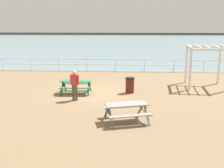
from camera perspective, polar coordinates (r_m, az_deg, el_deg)
The scene contains 9 objects.
ground_plane at distance 16.00m, azimuth -5.12°, elevation -2.33°, with size 30.00×24.00×0.20m, color #846B4C.
sea_band at distance 68.19m, azimuth 1.49°, elevation 9.33°, with size 142.00×90.00×0.01m, color gray.
distant_shoreline at distance 111.12m, azimuth 2.28°, elevation 10.64°, with size 142.00×6.00×1.80m, color #4C4C47.
seaward_railing at distance 23.37m, azimuth -2.36°, elevation 4.67°, with size 23.07×0.07×1.08m.
picnic_table_near_left at distance 15.96m, azimuth -7.79°, elevation 0.10°, with size 1.87×1.61×0.80m.
picnic_table_near_right at distance 11.24m, azimuth 3.16°, elevation -5.21°, with size 2.15×1.95×0.80m.
visitor at distance 14.35m, azimuth -8.12°, elevation 0.15°, with size 0.51×0.31×1.66m.
lattice_pergola at distance 18.27m, azimuth 19.75°, elevation 5.55°, with size 2.65×2.77×2.70m.
litter_bin at distance 15.91m, azimuth 3.89°, elevation -0.24°, with size 0.55×0.55×0.95m.
Camera 1 is at (2.35, -15.27, 4.04)m, focal length 42.17 mm.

